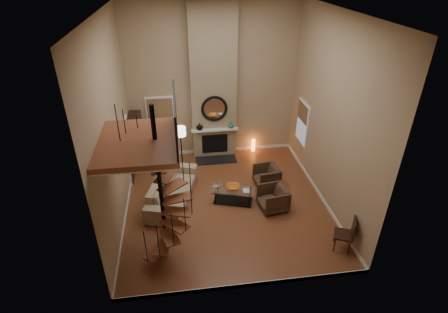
{
  "coord_description": "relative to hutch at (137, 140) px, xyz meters",
  "views": [
    {
      "loc": [
        -1.26,
        -8.6,
        6.64
      ],
      "look_at": [
        0.0,
        0.4,
        1.4
      ],
      "focal_mm": 28.07,
      "sensor_mm": 36.0,
      "label": 1
    }
  ],
  "objects": [
    {
      "name": "accent_lamp",
      "position": [
        4.3,
        0.32,
        -0.7
      ],
      "size": [
        0.13,
        0.13,
        0.48
      ],
      "primitive_type": "cylinder",
      "color": "orange",
      "rests_on": "ground"
    },
    {
      "name": "baseboard_front",
      "position": [
        2.78,
        -6.01,
        -0.89
      ],
      "size": [
        6.0,
        0.02,
        0.12
      ],
      "primitive_type": "cube",
      "color": "white",
      "rests_on": "ground"
    },
    {
      "name": "armchair_far",
      "position": [
        4.2,
        -3.25,
        -0.6
      ],
      "size": [
        0.9,
        0.88,
        0.73
      ],
      "primitive_type": "imported",
      "rotation": [
        0.0,
        0.0,
        -1.43
      ],
      "color": "#473121",
      "rests_on": "ground"
    },
    {
      "name": "entry_door",
      "position": [
        -0.18,
        -0.97,
        0.1
      ],
      "size": [
        0.1,
        1.05,
        2.16
      ],
      "color": "white",
      "rests_on": "ground"
    },
    {
      "name": "mirror_disc",
      "position": [
        2.78,
        0.08,
        1.0
      ],
      "size": [
        0.8,
        0.01,
        0.8
      ],
      "primitive_type": "cylinder",
      "rotation": [
        1.57,
        0.0,
        0.0
      ],
      "color": "white",
      "rests_on": "chimney_breast"
    },
    {
      "name": "armchair_near",
      "position": [
        4.31,
        -2.04,
        -0.6
      ],
      "size": [
        0.85,
        0.83,
        0.69
      ],
      "primitive_type": "imported",
      "rotation": [
        0.0,
        0.0,
        -1.44
      ],
      "color": "#473121",
      "rests_on": "ground"
    },
    {
      "name": "mantel",
      "position": [
        2.78,
        0.01,
        0.2
      ],
      "size": [
        1.7,
        0.18,
        0.06
      ],
      "primitive_type": "cube",
      "color": "white",
      "rests_on": "chimney_breast"
    },
    {
      "name": "side_chair",
      "position": [
        5.56,
        -5.15,
        -0.42
      ],
      "size": [
        0.59,
        0.59,
        0.97
      ],
      "color": "black",
      "rests_on": "ground"
    },
    {
      "name": "firebox",
      "position": [
        2.78,
        0.09,
        -0.4
      ],
      "size": [
        0.95,
        0.02,
        0.72
      ],
      "primitive_type": "cube",
      "color": "black",
      "rests_on": "chimney_breast"
    },
    {
      "name": "ground",
      "position": [
        2.78,
        -2.77,
        -0.95
      ],
      "size": [
        6.0,
        6.5,
        0.01
      ],
      "primitive_type": "cube",
      "color": "brown",
      "rests_on": "ground"
    },
    {
      "name": "floor_lamp",
      "position": [
        1.53,
        -0.77,
        0.46
      ],
      "size": [
        0.37,
        0.37,
        1.7
      ],
      "color": "black",
      "rests_on": "ground"
    },
    {
      "name": "left_wall",
      "position": [
        -0.22,
        -2.77,
        1.8
      ],
      "size": [
        0.02,
        6.5,
        5.5
      ],
      "primitive_type": "cube",
      "color": "tan",
      "rests_on": "ground"
    },
    {
      "name": "vase_left",
      "position": [
        2.23,
        0.05,
        0.35
      ],
      "size": [
        0.24,
        0.24,
        0.25
      ],
      "primitive_type": "imported",
      "color": "black",
      "rests_on": "mantel"
    },
    {
      "name": "bowl",
      "position": [
        3.01,
        -2.71,
        -0.45
      ],
      "size": [
        0.42,
        0.42,
        0.1
      ],
      "primitive_type": "imported",
      "color": "orange",
      "rests_on": "coffee_table"
    },
    {
      "name": "front_wall",
      "position": [
        2.78,
        -6.02,
        1.8
      ],
      "size": [
        6.0,
        0.02,
        5.5
      ],
      "primitive_type": "cube",
      "color": "tan",
      "rests_on": "ground"
    },
    {
      "name": "vase_right",
      "position": [
        3.38,
        0.05,
        0.33
      ],
      "size": [
        0.2,
        0.2,
        0.21
      ],
      "primitive_type": "imported",
      "color": "#1B5D5E",
      "rests_on": "mantel"
    },
    {
      "name": "window_back",
      "position": [
        0.88,
        0.45,
        0.67
      ],
      "size": [
        1.02,
        0.06,
        1.52
      ],
      "color": "white",
      "rests_on": "back_wall"
    },
    {
      "name": "baseboard_left",
      "position": [
        -0.21,
        -2.77,
        -0.89
      ],
      "size": [
        0.02,
        6.5,
        0.12
      ],
      "primitive_type": "cube",
      "color": "white",
      "rests_on": "ground"
    },
    {
      "name": "back_wall",
      "position": [
        2.78,
        0.48,
        1.8
      ],
      "size": [
        6.0,
        0.02,
        5.5
      ],
      "primitive_type": "cube",
      "color": "tan",
      "rests_on": "ground"
    },
    {
      "name": "hutch",
      "position": [
        0.0,
        0.0,
        0.0
      ],
      "size": [
        0.4,
        0.86,
        1.92
      ],
      "primitive_type": "cube",
      "color": "black",
      "rests_on": "ground"
    },
    {
      "name": "spiral_stair",
      "position": [
        1.0,
        -4.56,
        0.83
      ],
      "size": [
        1.47,
        1.47,
        4.06
      ],
      "color": "black",
      "rests_on": "ground"
    },
    {
      "name": "mirror_frame",
      "position": [
        2.78,
        0.07,
        1.0
      ],
      "size": [
        0.94,
        0.1,
        0.94
      ],
      "primitive_type": "torus",
      "rotation": [
        1.57,
        0.0,
        0.0
      ],
      "color": "black",
      "rests_on": "chimney_breast"
    },
    {
      "name": "window_right",
      "position": [
        5.75,
        -0.77,
        0.68
      ],
      "size": [
        0.06,
        1.02,
        1.52
      ],
      "color": "white",
      "rests_on": "right_wall"
    },
    {
      "name": "book",
      "position": [
        3.36,
        -2.91,
        -0.49
      ],
      "size": [
        0.21,
        0.27,
        0.02
      ],
      "primitive_type": "imported",
      "rotation": [
        0.0,
        0.0,
        -0.12
      ],
      "color": "gray",
      "rests_on": "coffee_table"
    },
    {
      "name": "baseboard_right",
      "position": [
        5.77,
        -2.77,
        -0.89
      ],
      "size": [
        0.02,
        6.5,
        0.12
      ],
      "primitive_type": "cube",
      "color": "white",
      "rests_on": "ground"
    },
    {
      "name": "hearth",
      "position": [
        2.78,
        -0.2,
        -0.93
      ],
      "size": [
        1.5,
        0.6,
        0.04
      ],
      "primitive_type": "cube",
      "color": "black",
      "rests_on": "ground"
    },
    {
      "name": "loft",
      "position": [
        0.73,
        -4.57,
        2.29
      ],
      "size": [
        1.7,
        2.2,
        1.09
      ],
      "color": "brown",
      "rests_on": "left_wall"
    },
    {
      "name": "sofa",
      "position": [
        1.16,
        -2.39,
        -0.55
      ],
      "size": [
        1.72,
        2.84,
        0.78
      ],
      "primitive_type": "imported",
      "rotation": [
        0.0,
        0.0,
        1.3
      ],
      "color": "tan",
      "rests_on": "ground"
    },
    {
      "name": "baseboard_back",
      "position": [
        2.78,
        0.47,
        -0.89
      ],
      "size": [
        6.0,
        0.02,
        0.12
      ],
      "primitive_type": "cube",
      "color": "white",
      "rests_on": "ground"
    },
    {
      "name": "chimney_breast",
      "position": [
        2.78,
        0.29,
        1.8
      ],
      "size": [
        1.6,
        0.38,
        5.5
      ],
      "primitive_type": "cube",
      "color": "#948060",
      "rests_on": "ground"
    },
    {
      "name": "ceiling",
      "position": [
        2.78,
        -2.77,
        4.54
      ],
      "size": [
        6.0,
        6.5,
        0.01
      ],
      "primitive_type": "cube",
      "color": "silver",
      "rests_on": "back_wall"
    },
    {
      "name": "right_wall",
      "position": [
        5.78,
        -2.77,
        1.8
      ],
      "size": [
        0.02,
        6.5,
        5.5
      ],
      "primitive_type": "cube",
      "color": "tan",
      "rests_on": "ground"
    },
    {
      "name": "coffee_table",
      "position": [
        3.01,
        -2.76,
        -0.67
      ],
      "size": [
        1.41,
        1.0,
        0.47
      ],
      "color": "silver",
      "rests_on": "ground"
    }
  ]
}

